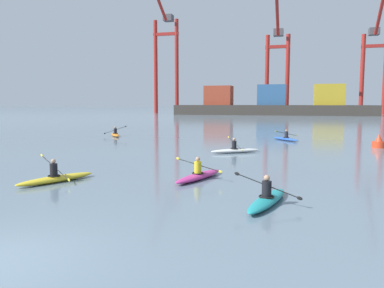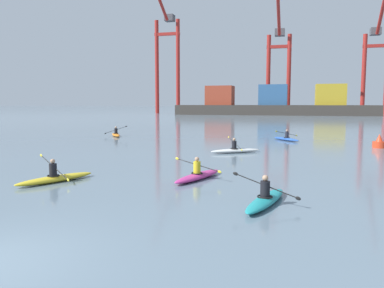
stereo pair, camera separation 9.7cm
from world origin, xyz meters
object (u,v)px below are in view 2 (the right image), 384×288
at_px(container_barge, 273,105).
at_px(gantry_crane_east_mid, 376,56).
at_px(gantry_crane_west_mid, 279,59).
at_px(kayak_blue, 286,139).
at_px(kayak_yellow, 55,178).
at_px(channel_buoy, 379,143).
at_px(kayak_orange, 116,134).
at_px(kayak_magenta, 198,175).
at_px(gantry_crane_west, 167,51).
at_px(kayak_teal, 266,199).
at_px(kayak_white, 235,150).

xyz_separation_m(container_barge, gantry_crane_east_mid, (27.45, 14.00, 13.54)).
distance_m(gantry_crane_west_mid, kayak_blue, 83.68).
height_order(container_barge, kayak_yellow, container_barge).
distance_m(container_barge, channel_buoy, 77.16).
relative_size(kayak_blue, kayak_orange, 0.97).
bearing_deg(gantry_crane_east_mid, kayak_yellow, -105.96).
bearing_deg(kayak_magenta, gantry_crane_west, 109.67).
bearing_deg(kayak_magenta, gantry_crane_east_mid, 76.52).
distance_m(gantry_crane_west_mid, kayak_yellow, 103.64).
bearing_deg(container_barge, gantry_crane_east_mid, 27.02).
height_order(gantry_crane_west, kayak_orange, gantry_crane_west).
bearing_deg(channel_buoy, kayak_teal, -110.33).
height_order(kayak_teal, kayak_yellow, kayak_yellow).
bearing_deg(kayak_yellow, channel_buoy, 47.58).
bearing_deg(channel_buoy, kayak_yellow, -132.42).
bearing_deg(channel_buoy, kayak_orange, 169.92).
distance_m(container_barge, kayak_white, 81.66).
bearing_deg(kayak_teal, kayak_white, 103.15).
height_order(container_barge, kayak_teal, container_barge).
height_order(kayak_teal, kayak_blue, kayak_teal).
relative_size(channel_buoy, kayak_blue, 0.33).
bearing_deg(gantry_crane_west, kayak_blue, -64.56).
bearing_deg(kayak_orange, channel_buoy, -10.08).
height_order(container_barge, channel_buoy, container_barge).
xyz_separation_m(kayak_magenta, kayak_yellow, (-5.43, -2.06, 0.00)).
height_order(kayak_magenta, kayak_orange, kayak_orange).
xyz_separation_m(kayak_magenta, kayak_teal, (3.05, -3.35, 0.00)).
xyz_separation_m(gantry_crane_west_mid, kayak_blue, (4.73, -82.07, -15.63)).
relative_size(kayak_magenta, kayak_orange, 1.08).
relative_size(kayak_teal, kayak_white, 1.09).
bearing_deg(gantry_crane_east_mid, kayak_white, -104.60).
distance_m(kayak_magenta, kayak_teal, 4.53).
bearing_deg(container_barge, gantry_crane_west, 165.14).
relative_size(gantry_crane_west, gantry_crane_east_mid, 1.08).
bearing_deg(kayak_yellow, kayak_magenta, 20.81).
height_order(kayak_blue, kayak_white, kayak_white).
distance_m(kayak_magenta, kayak_orange, 22.54).
distance_m(gantry_crane_west, kayak_orange, 86.19).
xyz_separation_m(container_barge, kayak_teal, (5.43, -93.96, -2.65)).
distance_m(container_barge, kayak_yellow, 92.77).
height_order(kayak_magenta, kayak_white, kayak_white).
distance_m(container_barge, kayak_blue, 72.62).
height_order(gantry_crane_west, gantry_crane_east_mid, gantry_crane_west).
bearing_deg(kayak_white, gantry_crane_east_mid, 75.40).
distance_m(channel_buoy, kayak_magenta, 17.36).
height_order(gantry_crane_west_mid, kayak_orange, gantry_crane_west_mid).
relative_size(kayak_magenta, kayak_blue, 1.12).
distance_m(gantry_crane_east_mid, channel_buoy, 92.88).
relative_size(gantry_crane_west_mid, kayak_yellow, 9.34).
bearing_deg(channel_buoy, kayak_blue, 149.80).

